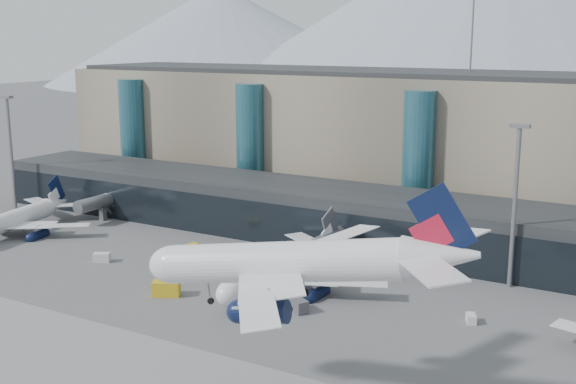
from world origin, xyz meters
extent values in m
plane|color=#515154|center=(0.00, 0.00, 0.00)|extent=(900.00, 900.00, 0.00)
cube|color=black|center=(0.00, 58.00, 5.00)|extent=(170.00, 18.00, 10.00)
cube|color=black|center=(0.00, 49.10, 4.00)|extent=(170.00, 0.40, 8.00)
cylinder|color=slate|center=(-55.00, 47.00, 4.20)|extent=(2.80, 14.00, 2.80)
cube|color=slate|center=(-55.00, 47.00, 1.20)|extent=(1.20, 1.20, 2.40)
cylinder|color=slate|center=(0.00, 47.00, 4.20)|extent=(2.80, 14.00, 2.80)
cube|color=slate|center=(0.00, 47.00, 1.20)|extent=(1.20, 1.20, 2.40)
cube|color=gray|center=(-25.00, 90.00, 15.00)|extent=(130.00, 30.00, 30.00)
cube|color=black|center=(-25.00, 90.00, 30.50)|extent=(123.50, 28.00, 1.00)
cylinder|color=#275D6F|center=(-70.00, 74.00, 14.00)|extent=(6.40, 6.40, 28.00)
cylinder|color=#275D6F|center=(-35.00, 74.00, 14.00)|extent=(6.40, 6.40, 28.00)
cylinder|color=#275D6F|center=(5.00, 74.00, 14.00)|extent=(6.40, 6.40, 28.00)
cylinder|color=slate|center=(10.00, 90.00, 38.00)|extent=(0.40, 0.40, 16.00)
cone|color=gray|center=(-260.00, 380.00, 37.50)|extent=(320.00, 320.00, 75.00)
cone|color=gray|center=(-60.00, 380.00, 55.00)|extent=(400.00, 400.00, 110.00)
cylinder|color=slate|center=(-80.00, 45.00, 12.50)|extent=(0.70, 0.70, 25.00)
cube|color=slate|center=(-80.00, 45.00, 25.30)|extent=(3.00, 1.20, 0.60)
cylinder|color=slate|center=(30.00, 48.00, 12.50)|extent=(0.70, 0.70, 25.00)
cube|color=slate|center=(30.00, 48.00, 25.30)|extent=(3.00, 1.20, 0.60)
cylinder|color=silver|center=(20.67, -2.76, 18.00)|extent=(24.98, 8.02, 4.08)
ellipsoid|color=silver|center=(8.51, -4.75, 18.00)|extent=(6.30, 4.96, 4.08)
cone|color=silver|center=(36.31, -0.20, 18.20)|extent=(7.61, 5.17, 4.08)
cube|color=silver|center=(23.84, -11.16, 17.33)|extent=(14.87, 17.92, 0.20)
cylinder|color=#0C1535|center=(22.10, -9.30, 15.24)|extent=(5.23, 3.01, 2.25)
cube|color=silver|center=(37.11, -5.06, 18.41)|extent=(8.35, 9.42, 0.16)
cube|color=silver|center=(20.99, 6.21, 17.33)|extent=(10.53, 18.57, 0.20)
cylinder|color=#0C1535|center=(19.94, 3.90, 15.24)|extent=(5.23, 3.01, 2.25)
cube|color=silver|center=(35.51, 4.67, 18.41)|extent=(6.27, 9.80, 0.16)
cube|color=#0C1535|center=(36.66, -0.14, 21.47)|extent=(6.06, 1.23, 7.19)
cube|color=#B0152E|center=(35.62, -0.31, 20.25)|extent=(4.07, 0.94, 3.93)
cylinder|color=slate|center=(12.16, -4.15, 15.35)|extent=(0.17, 0.17, 3.27)
cylinder|color=black|center=(12.16, -4.15, 13.92)|extent=(0.76, 0.37, 0.72)
cylinder|color=black|center=(22.11, -5.01, 13.92)|extent=(0.98, 0.51, 0.93)
cylinder|color=black|center=(21.32, -0.17, 13.92)|extent=(0.98, 0.51, 0.93)
cylinder|color=silver|center=(-62.38, 31.00, 4.15)|extent=(7.83, 22.80, 3.73)
cone|color=silver|center=(-65.06, 45.21, 4.34)|extent=(4.85, 7.01, 3.73)
cube|color=silver|center=(-54.79, 34.07, 3.54)|extent=(16.24, 13.81, 0.19)
cylinder|color=#0C1535|center=(-56.44, 32.45, 1.64)|extent=(2.85, 4.80, 2.05)
cube|color=silver|center=(-60.64, 46.04, 4.53)|extent=(8.53, 7.73, 0.15)
cube|color=silver|center=(-69.48, 44.38, 4.53)|extent=(8.93, 5.56, 0.15)
cube|color=#0C1535|center=(-65.12, 45.53, 7.32)|extent=(1.25, 5.51, 6.56)
cube|color=silver|center=(-64.94, 44.58, 6.20)|extent=(0.95, 3.71, 3.59)
cylinder|color=black|center=(-60.36, 32.36, 0.43)|extent=(0.48, 0.90, 0.85)
cylinder|color=black|center=(-64.76, 31.53, 0.43)|extent=(0.48, 0.90, 0.85)
cylinder|color=silver|center=(-0.42, 31.00, 4.42)|extent=(5.28, 24.10, 3.96)
ellipsoid|color=silver|center=(-1.08, 19.06, 4.42)|extent=(4.26, 5.76, 3.96)
cone|color=silver|center=(0.43, 46.35, 4.61)|extent=(4.34, 7.04, 3.96)
cube|color=silver|center=(8.21, 32.23, 3.76)|extent=(18.02, 11.74, 0.20)
cylinder|color=#0C1535|center=(6.08, 30.98, 1.74)|extent=(2.44, 4.90, 2.18)
cube|color=silver|center=(5.21, 46.09, 4.81)|extent=(9.50, 6.83, 0.16)
cube|color=silver|center=(-8.85, 33.18, 3.76)|extent=(17.80, 13.19, 0.20)
cylinder|color=#0C1535|center=(-6.88, 31.70, 1.74)|extent=(2.44, 4.90, 2.18)
cube|color=silver|center=(-4.34, 46.62, 4.81)|extent=(9.37, 7.52, 0.16)
cube|color=slate|center=(0.45, 46.69, 7.78)|extent=(0.57, 5.92, 6.98)
cube|color=silver|center=(0.40, 45.67, 6.59)|extent=(0.50, 3.97, 3.81)
cylinder|color=slate|center=(-0.88, 22.64, 1.84)|extent=(0.16, 0.16, 3.17)
cylinder|color=black|center=(-0.88, 22.64, 0.45)|extent=(0.29, 0.72, 0.70)
cylinder|color=black|center=(2.01, 31.89, 0.45)|extent=(0.40, 0.92, 0.90)
cylinder|color=black|center=(-2.73, 32.16, 0.45)|extent=(0.40, 0.92, 0.90)
cube|color=silver|center=(-34.44, 25.47, 0.79)|extent=(3.21, 2.75, 1.58)
cube|color=gold|center=(-24.70, 38.35, 0.70)|extent=(1.68, 2.54, 1.40)
cube|color=#47474C|center=(6.37, 22.40, 0.92)|extent=(3.74, 3.19, 1.84)
cube|color=silver|center=(28.97, 30.59, 0.62)|extent=(1.99, 2.43, 1.23)
cube|color=gold|center=(-14.00, 18.00, 1.14)|extent=(4.65, 3.85, 2.27)
camera|label=1|loc=(53.60, -62.25, 38.49)|focal=45.00mm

